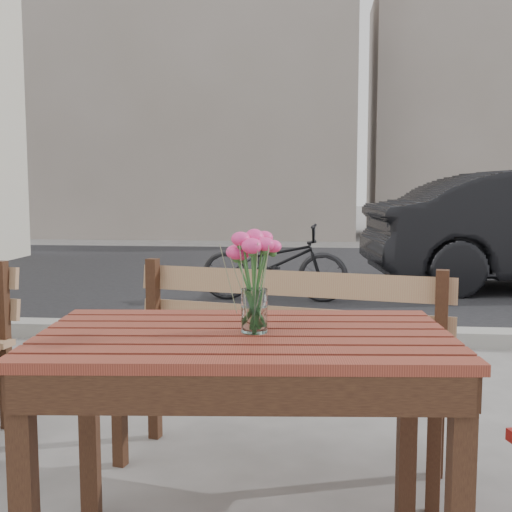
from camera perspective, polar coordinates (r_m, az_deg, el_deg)
The scene contains 6 objects.
street at distance 7.20m, azimuth 4.09°, elevation -3.44°, with size 30.00×8.12×0.12m.
backdrop_buildings at distance 16.60m, azimuth 5.76°, elevation 14.34°, with size 15.50×4.00×8.00m.
main_table at distance 2.03m, azimuth -1.03°, elevation -10.33°, with size 1.33×0.84×0.78m.
main_bench at distance 2.85m, azimuth 2.31°, elevation -7.63°, with size 1.52×0.74×0.91m.
main_vase at distance 1.96m, azimuth -0.15°, elevation -1.12°, with size 0.17×0.17×0.32m.
bicycle at distance 6.92m, azimuth 1.63°, elevation -0.59°, with size 0.55×1.59×0.83m, color black.
Camera 1 is at (0.20, -2.04, 1.23)m, focal length 45.00 mm.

